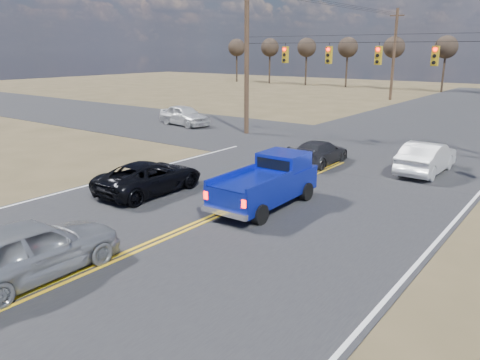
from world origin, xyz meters
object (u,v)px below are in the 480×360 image
Objects in this scene: white_car_queue at (426,158)px; silver_suv at (30,249)px; pickup_truck at (267,183)px; cross_car_west at (184,115)px; dgrey_car_queue at (319,152)px; black_suv at (150,177)px.

silver_suv is at bearing 74.82° from white_car_queue.
pickup_truck reaches higher than cross_car_west.
silver_suv reaches higher than dgrey_car_queue.
black_suv reaches higher than dgrey_car_queue.
black_suv is at bearing 52.06° from white_car_queue.
white_car_queue is at bearing -91.40° from cross_car_west.
cross_car_west is at bearing -20.76° from dgrey_car_queue.
dgrey_car_queue is (0.00, 15.42, -0.19)m from silver_suv.
white_car_queue is 1.09× the size of dgrey_car_queue.
pickup_truck is at bearing -163.27° from black_suv.
black_suv is at bearing -164.18° from pickup_truck.
cross_car_west is (-18.96, 3.55, 0.03)m from white_car_queue.
cross_car_west reaches higher than black_suv.
cross_car_west is (-14.11, 20.39, -0.02)m from silver_suv.
cross_car_west is at bearing -56.10° from silver_suv.
white_car_queue is (3.25, 8.51, -0.15)m from pickup_truck.
black_suv is 1.13× the size of dgrey_car_queue.
silver_suv is at bearing -136.12° from cross_car_west.
white_car_queue is (8.01, 9.95, 0.09)m from black_suv.
dgrey_car_queue is at bearing 101.68° from pickup_truck.
pickup_truck is at bearing 101.33° from dgrey_car_queue.
pickup_truck is 9.12m from white_car_queue.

